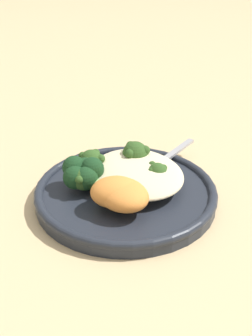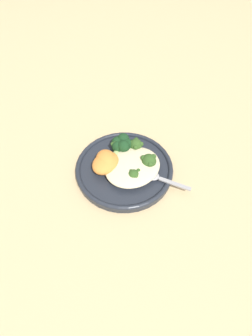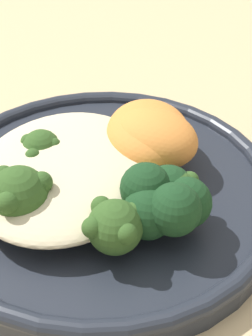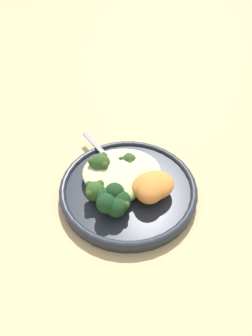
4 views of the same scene
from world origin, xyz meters
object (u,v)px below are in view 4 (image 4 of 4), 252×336
Objects in this scene: quinoa_mound at (122,171)px; spoon at (105,155)px; broccoli_stalk_1 at (108,168)px; sweet_potato_chunk_0 at (150,188)px; broccoli_stalk_0 at (130,167)px; broccoli_stalk_2 at (107,190)px; sweet_potato_chunk_1 at (153,185)px; plate at (128,187)px; broccoli_stalk_3 at (127,197)px; kale_tuft at (113,200)px.

quinoa_mound reaches higher than spoon.
broccoli_stalk_1 and sweet_potato_chunk_0 have the same top height.
quinoa_mound is at bearing 95.58° from broccoli_stalk_0.
quinoa_mound is 1.22× the size of spoon.
broccoli_stalk_0 is 0.70× the size of spoon.
broccoli_stalk_2 is (-0.03, -0.04, 0.00)m from quinoa_mound.
sweet_potato_chunk_0 reaches higher than broccoli_stalk_0.
broccoli_stalk_2 is at bearing 174.27° from sweet_potato_chunk_0.
broccoli_stalk_1 is 0.05m from broccoli_stalk_2.
spoon is (-0.07, 0.10, -0.01)m from sweet_potato_chunk_1.
sweet_potato_chunk_1 is (0.01, 0.01, -0.00)m from sweet_potato_chunk_0.
broccoli_stalk_3 reaches higher than plate.
sweet_potato_chunk_0 is at bearing -137.32° from sweet_potato_chunk_1.
kale_tuft is 0.49× the size of spoon.
sweet_potato_chunk_0 is 0.12m from spoon.
plate is 0.05m from sweet_potato_chunk_1.
broccoli_stalk_2 is 2.03× the size of kale_tuft.
broccoli_stalk_0 is 0.06m from sweet_potato_chunk_0.
broccoli_stalk_3 is 0.05m from sweet_potato_chunk_1.
spoon is at bearing -119.91° from broccoli_stalk_3.
sweet_potato_chunk_1 is (0.04, 0.02, 0.00)m from broccoli_stalk_3.
broccoli_stalk_0 reaches higher than spoon.
plate is 0.04m from broccoli_stalk_0.
sweet_potato_chunk_1 is (0.07, -0.05, 0.00)m from broccoli_stalk_1.
spoon is (-0.03, 0.05, -0.01)m from quinoa_mound.
sweet_potato_chunk_1 is at bearing -164.51° from broccoli_stalk_0.
broccoli_stalk_2 reaches higher than quinoa_mound.
broccoli_stalk_1 is 0.08m from sweet_potato_chunk_1.
spoon is at bearing 92.21° from kale_tuft.
broccoli_stalk_2 reaches higher than spoon.
spoon is at bearing -47.79° from broccoli_stalk_1.
kale_tuft is at bearing -163.28° from sweet_potato_chunk_0.
sweet_potato_chunk_1 reaches higher than broccoli_stalk_0.
broccoli_stalk_0 is 1.07× the size of broccoli_stalk_3.
broccoli_stalk_1 is 0.07m from kale_tuft.
kale_tuft reaches higher than broccoli_stalk_2.
plate is at bearing -155.78° from broccoli_stalk_2.
broccoli_stalk_3 reaches higher than quinoa_mound.
broccoli_stalk_0 is 0.82× the size of broccoli_stalk_1.
spoon is (-0.00, 0.12, -0.01)m from kale_tuft.
spoon is at bearing 126.60° from sweet_potato_chunk_1.
plate is 2.11× the size of spoon.
quinoa_mound is 1.92× the size of sweet_potato_chunk_1.
plate is 0.06m from kale_tuft.
broccoli_stalk_0 is 1.42× the size of kale_tuft.
spoon is (-0.03, 0.07, 0.01)m from plate.
plate is at bearing 177.50° from spoon.
sweet_potato_chunk_0 reaches higher than quinoa_mound.
sweet_potato_chunk_1 reaches higher than spoon.
broccoli_stalk_3 is at bearing -100.28° from plate.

